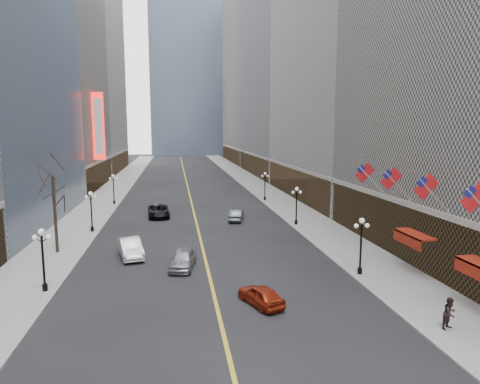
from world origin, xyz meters
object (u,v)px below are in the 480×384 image
object	(u,v)px
streetlamp_west_1	(43,253)
car_nb_far	(159,211)
car_sb_far	(237,215)
car_nb_mid	(131,248)
car_sb_mid	(261,295)
streetlamp_east_3	(265,183)
streetlamp_west_3	(113,186)
car_nb_near	(183,259)
streetlamp_east_2	(296,202)
streetlamp_west_2	(91,207)
streetlamp_east_1	(361,240)

from	to	relation	value
streetlamp_west_1	car_nb_far	world-z (taller)	streetlamp_west_1
car_nb_far	car_sb_far	world-z (taller)	car_nb_far
car_nb_mid	car_sb_mid	distance (m)	15.52
streetlamp_east_3	car_nb_mid	distance (m)	33.69
streetlamp_east_3	streetlamp_west_3	bearing A→B (deg)	180.00
streetlamp_west_1	car_sb_mid	xyz separation A→B (m)	(14.71, -4.37, -2.23)
streetlamp_east_3	car_nb_near	distance (m)	34.93
streetlamp_west_1	streetlamp_west_3	world-z (taller)	same
streetlamp_east_2	streetlamp_west_3	bearing A→B (deg)	142.67
car_sb_far	car_nb_far	bearing A→B (deg)	-6.44
car_nb_near	car_sb_mid	size ratio (longest dim) A/B	1.17
streetlamp_west_2	car_nb_far	xyz separation A→B (m)	(7.08, 7.61, -2.10)
car_nb_near	car_sb_far	xyz separation A→B (m)	(7.10, 17.78, -0.05)
streetlamp_east_2	car_nb_far	world-z (taller)	streetlamp_east_2
streetlamp_east_1	streetlamp_west_2	bearing A→B (deg)	142.67
car_nb_mid	car_sb_far	world-z (taller)	car_nb_mid
car_sb_mid	streetlamp_west_1	bearing A→B (deg)	-38.56
streetlamp_east_2	streetlamp_west_1	size ratio (longest dim) A/B	1.00
streetlamp_east_1	car_sb_mid	bearing A→B (deg)	-153.80
car_nb_near	streetlamp_east_2	bearing A→B (deg)	56.42
car_nb_far	car_sb_far	bearing A→B (deg)	-25.47
streetlamp_east_2	car_sb_far	world-z (taller)	streetlamp_east_2
streetlamp_east_2	car_sb_far	bearing A→B (deg)	150.63
car_sb_far	streetlamp_west_3	bearing A→B (deg)	-25.17
car_nb_near	car_sb_mid	world-z (taller)	car_nb_near
car_nb_mid	car_sb_mid	xyz separation A→B (m)	(9.54, -12.24, -0.17)
streetlamp_west_3	car_nb_mid	xyz separation A→B (m)	(5.17, -28.13, -2.06)
streetlamp_west_2	car_sb_far	size ratio (longest dim) A/B	1.02
streetlamp_west_3	streetlamp_east_3	bearing A→B (deg)	0.00
car_nb_near	car_nb_far	world-z (taller)	car_nb_far
streetlamp_west_3	car_nb_far	bearing A→B (deg)	-55.72
streetlamp_east_3	car_sb_far	size ratio (longest dim) A/B	1.02
streetlamp_east_1	streetlamp_east_2	xyz separation A→B (m)	(0.00, 18.00, 0.00)
streetlamp_east_1	car_sb_mid	size ratio (longest dim) A/B	1.15
streetlamp_west_3	car_nb_mid	world-z (taller)	streetlamp_west_3
streetlamp_west_3	car_nb_far	world-z (taller)	streetlamp_west_3
streetlamp_west_3	car_nb_mid	bearing A→B (deg)	-79.59
streetlamp_east_2	car_sb_far	distance (m)	7.99
car_nb_far	streetlamp_west_3	bearing A→B (deg)	120.17
streetlamp_east_3	car_nb_mid	xyz separation A→B (m)	(-18.43, -28.13, -2.06)
streetlamp_east_3	car_nb_far	size ratio (longest dim) A/B	0.78
car_nb_far	streetlamp_east_3	bearing A→B (deg)	28.05
streetlamp_east_3	streetlamp_east_2	bearing A→B (deg)	-90.00
streetlamp_east_2	car_nb_near	xyz separation A→B (m)	(-13.80, -14.01, -2.12)
streetlamp_west_1	car_sb_mid	size ratio (longest dim) A/B	1.15
streetlamp_east_2	car_sb_mid	world-z (taller)	streetlamp_east_2
streetlamp_west_2	car_nb_near	xyz separation A→B (m)	(9.80, -14.01, -2.12)
streetlamp_west_1	car_sb_far	xyz separation A→B (m)	(16.90, 21.77, -2.17)
streetlamp_east_2	streetlamp_east_3	bearing A→B (deg)	90.00
streetlamp_east_1	car_nb_near	world-z (taller)	streetlamp_east_1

